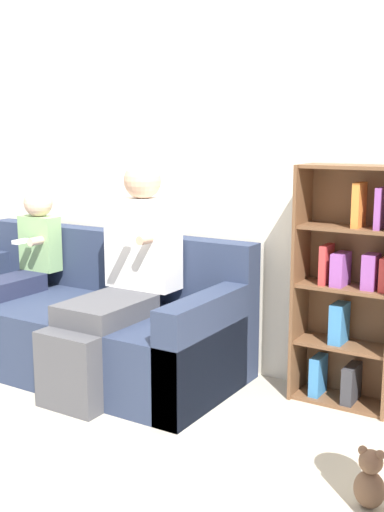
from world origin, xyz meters
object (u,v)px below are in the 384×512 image
couch (80,324)px  child_seated (7,275)px  teddy_bear (370,480)px  bookshelf (349,291)px  adult_seated (122,274)px

couch → child_seated: child_seated is taller
teddy_bear → couch: bearing=163.4°
bookshelf → couch: bearing=-167.8°
couch → adult_seated: size_ratio=1.63×
couch → teddy_bear: couch is taller
couch → bookshelf: bearing=12.2°
couch → bookshelf: (1.56, 0.34, 0.34)m
adult_seated → bookshelf: bearing=19.3°
couch → child_seated: bearing=-165.8°
couch → teddy_bear: (1.97, -0.59, -0.15)m
adult_seated → bookshelf: bookshelf is taller
adult_seated → teddy_bear: 1.74m
couch → bookshelf: 1.63m
teddy_bear → bookshelf: bearing=114.0°
bookshelf → adult_seated: bearing=-160.7°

